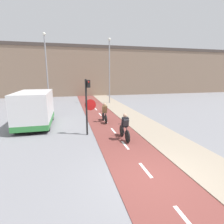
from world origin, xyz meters
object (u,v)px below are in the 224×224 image
object	(u,v)px
traffic_light_pole	(88,101)
cyclist_near	(125,127)
street_lamp_far	(46,63)
cyclist_far	(105,114)
van	(35,109)
street_lamp_sidewalk	(109,65)

from	to	relation	value
traffic_light_pole	cyclist_near	world-z (taller)	traffic_light_pole
street_lamp_far	cyclist_far	distance (m)	10.65
street_lamp_far	van	xyz separation A→B (m)	(-0.12, -8.31, -3.65)
street_lamp_far	cyclist_near	world-z (taller)	street_lamp_far
street_lamp_far	traffic_light_pole	bearing A→B (deg)	-73.24
cyclist_near	van	size ratio (longest dim) A/B	0.39
street_lamp_sidewalk	cyclist_far	size ratio (longest dim) A/B	4.61
street_lamp_far	cyclist_near	xyz separation A→B (m)	(5.26, -12.45, -4.14)
cyclist_near	street_lamp_sidewalk	bearing A→B (deg)	80.69
traffic_light_pole	cyclist_far	world-z (taller)	traffic_light_pole
street_lamp_far	cyclist_far	world-z (taller)	street_lamp_far
street_lamp_sidewalk	street_lamp_far	bearing A→B (deg)	-176.98
street_lamp_far	cyclist_near	bearing A→B (deg)	-67.11
street_lamp_sidewalk	cyclist_near	xyz separation A→B (m)	(-2.11, -12.84, -4.06)
cyclist_far	traffic_light_pole	bearing A→B (deg)	-120.41
cyclist_far	street_lamp_sidewalk	bearing A→B (deg)	74.47
street_lamp_far	street_lamp_sidewalk	world-z (taller)	street_lamp_far
traffic_light_pole	cyclist_far	size ratio (longest dim) A/B	1.95
traffic_light_pole	street_lamp_far	size ratio (longest dim) A/B	0.42
street_lamp_far	van	bearing A→B (deg)	-90.85
street_lamp_sidewalk	cyclist_near	bearing A→B (deg)	-99.31
street_lamp_sidewalk	cyclist_near	size ratio (longest dim) A/B	4.57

